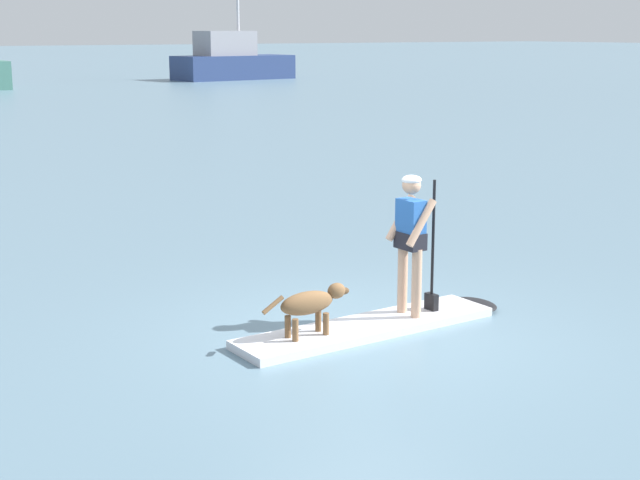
{
  "coord_description": "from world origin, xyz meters",
  "views": [
    {
      "loc": [
        -6.08,
        -8.54,
        3.42
      ],
      "look_at": [
        0.0,
        1.0,
        0.9
      ],
      "focal_mm": 53.25,
      "sensor_mm": 36.0,
      "label": 1
    }
  ],
  "objects_px": {
    "person_paddler": "(411,235)",
    "dog": "(311,303)",
    "moored_boat_starboard": "(231,61)",
    "paddleboard": "(382,324)"
  },
  "relations": [
    {
      "from": "paddleboard",
      "to": "person_paddler",
      "type": "bearing_deg",
      "value": 1.57
    },
    {
      "from": "paddleboard",
      "to": "person_paddler",
      "type": "relative_size",
      "value": 2.14
    },
    {
      "from": "person_paddler",
      "to": "dog",
      "type": "bearing_deg",
      "value": -178.43
    },
    {
      "from": "paddleboard",
      "to": "dog",
      "type": "relative_size",
      "value": 3.15
    },
    {
      "from": "person_paddler",
      "to": "moored_boat_starboard",
      "type": "distance_m",
      "value": 56.82
    },
    {
      "from": "dog",
      "to": "moored_boat_starboard",
      "type": "relative_size",
      "value": 0.12
    },
    {
      "from": "paddleboard",
      "to": "dog",
      "type": "distance_m",
      "value": 1.08
    },
    {
      "from": "person_paddler",
      "to": "dog",
      "type": "height_order",
      "value": "person_paddler"
    },
    {
      "from": "paddleboard",
      "to": "person_paddler",
      "type": "distance_m",
      "value": 1.1
    },
    {
      "from": "person_paddler",
      "to": "moored_boat_starboard",
      "type": "bearing_deg",
      "value": 64.82
    }
  ]
}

